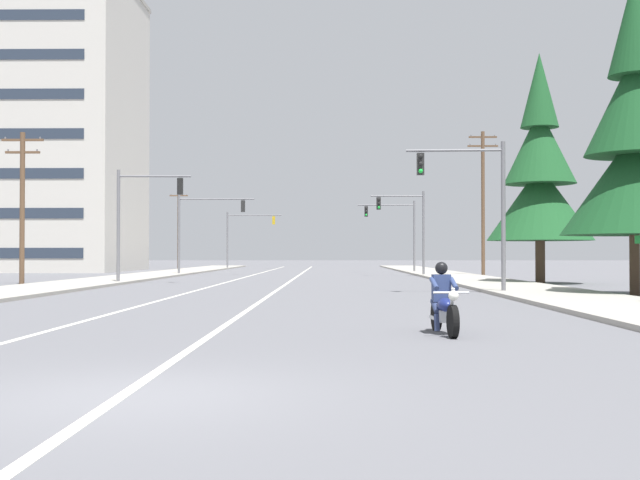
# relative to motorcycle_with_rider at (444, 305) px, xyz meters

# --- Properties ---
(ground_plane) EXTENTS (400.00, 400.00, 0.00)m
(ground_plane) POSITION_rel_motorcycle_with_rider_xyz_m (-4.54, -7.17, -0.59)
(ground_plane) COLOR #5B5B60
(lane_stripe_center) EXTENTS (0.16, 100.00, 0.01)m
(lane_stripe_center) POSITION_rel_motorcycle_with_rider_xyz_m (-4.67, 37.83, -0.58)
(lane_stripe_center) COLOR beige
(lane_stripe_center) RESTS_ON ground
(lane_stripe_left) EXTENTS (0.16, 100.00, 0.01)m
(lane_stripe_left) POSITION_rel_motorcycle_with_rider_xyz_m (-8.23, 37.83, -0.58)
(lane_stripe_left) COLOR beige
(lane_stripe_left) RESTS_ON ground
(sidewalk_kerb_right) EXTENTS (4.40, 110.00, 0.14)m
(sidewalk_kerb_right) POSITION_rel_motorcycle_with_rider_xyz_m (6.29, 32.83, -0.52)
(sidewalk_kerb_right) COLOR #9E998E
(sidewalk_kerb_right) RESTS_ON ground
(sidewalk_kerb_left) EXTENTS (4.40, 110.00, 0.14)m
(sidewalk_kerb_left) POSITION_rel_motorcycle_with_rider_xyz_m (-15.37, 32.83, -0.52)
(sidewalk_kerb_left) COLOR #9E998E
(sidewalk_kerb_left) RESTS_ON ground
(motorcycle_with_rider) EXTENTS (0.70, 2.19, 1.46)m
(motorcycle_with_rider) POSITION_rel_motorcycle_with_rider_xyz_m (0.00, 0.00, 0.00)
(motorcycle_with_rider) COLOR black
(motorcycle_with_rider) RESTS_ON ground
(traffic_signal_near_right) EXTENTS (4.02, 0.37, 6.20)m
(traffic_signal_near_right) POSITION_rel_motorcycle_with_rider_xyz_m (3.63, 16.56, 3.46)
(traffic_signal_near_right) COLOR slate
(traffic_signal_near_right) RESTS_ON ground
(traffic_signal_near_left) EXTENTS (4.03, 0.42, 6.20)m
(traffic_signal_near_left) POSITION_rel_motorcycle_with_rider_xyz_m (-12.70, 27.42, 3.46)
(traffic_signal_near_left) COLOR slate
(traffic_signal_near_left) RESTS_ON ground
(traffic_signal_mid_right) EXTENTS (3.96, 0.53, 6.20)m
(traffic_signal_mid_right) POSITION_rel_motorcycle_with_rider_xyz_m (3.42, 42.60, 3.45)
(traffic_signal_mid_right) COLOR slate
(traffic_signal_mid_right) RESTS_ON ground
(traffic_signal_mid_left) EXTENTS (5.90, 0.37, 6.20)m
(traffic_signal_mid_left) POSITION_rel_motorcycle_with_rider_xyz_m (-12.22, 45.73, 3.57)
(traffic_signal_mid_left) COLOR slate
(traffic_signal_mid_left) RESTS_ON ground
(traffic_signal_far_right) EXTENTS (4.94, 0.45, 6.20)m
(traffic_signal_far_right) POSITION_rel_motorcycle_with_rider_xyz_m (3.53, 53.36, 3.52)
(traffic_signal_far_right) COLOR slate
(traffic_signal_far_right) RESTS_ON ground
(traffic_signal_far_left) EXTENTS (6.03, 0.42, 6.20)m
(traffic_signal_far_left) POSITION_rel_motorcycle_with_rider_xyz_m (-11.76, 71.88, 3.58)
(traffic_signal_far_left) COLOR slate
(traffic_signal_far_left) RESTS_ON ground
(utility_pole_left_near) EXTENTS (2.19, 0.26, 8.01)m
(utility_pole_left_near) POSITION_rel_motorcycle_with_rider_xyz_m (-18.45, 25.76, 3.75)
(utility_pole_left_near) COLOR brown
(utility_pole_left_near) RESTS_ON ground
(utility_pole_right_far) EXTENTS (2.19, 0.26, 10.46)m
(utility_pole_right_far) POSITION_rel_motorcycle_with_rider_xyz_m (8.73, 42.00, 5.02)
(utility_pole_right_far) COLOR brown
(utility_pole_right_far) RESTS_ON ground
(utility_pole_left_far) EXTENTS (1.90, 0.26, 8.11)m
(utility_pole_left_far) POSITION_rel_motorcycle_with_rider_xyz_m (-18.12, 67.78, 3.65)
(utility_pole_left_far) COLOR brown
(utility_pole_left_far) RESTS_ON ground
(conifer_tree_right_verge_near) EXTENTS (5.79, 5.79, 12.74)m
(conifer_tree_right_verge_near) POSITION_rel_motorcycle_with_rider_xyz_m (9.67, 15.33, 5.25)
(conifer_tree_right_verge_near) COLOR #423023
(conifer_tree_right_verge_near) RESTS_ON ground
(conifer_tree_right_verge_far) EXTENTS (5.76, 5.76, 12.69)m
(conifer_tree_right_verge_far) POSITION_rel_motorcycle_with_rider_xyz_m (9.20, 28.02, 5.23)
(conifer_tree_right_verge_far) COLOR #423023
(conifer_tree_right_verge_far) RESTS_ON ground
(apartment_building_far_left_block) EXTENTS (22.84, 17.05, 27.53)m
(apartment_building_far_left_block) POSITION_rel_motorcycle_with_rider_xyz_m (-32.73, 60.38, 13.18)
(apartment_building_far_left_block) COLOR beige
(apartment_building_far_left_block) RESTS_ON ground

